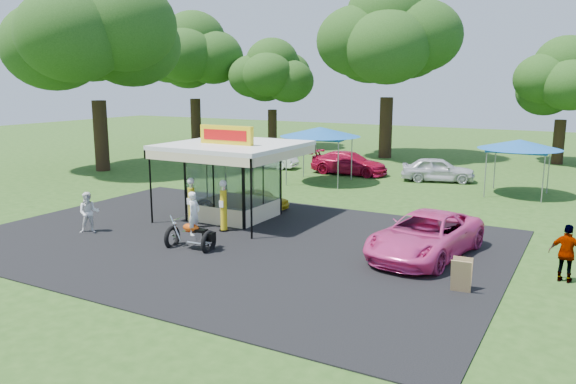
% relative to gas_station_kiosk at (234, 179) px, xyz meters
% --- Properties ---
extents(ground, '(120.00, 120.00, 0.00)m').
position_rel_gas_station_kiosk_xyz_m(ground, '(2.00, -4.99, -1.78)').
color(ground, '#264916').
rests_on(ground, ground).
extents(asphalt_apron, '(20.00, 14.00, 0.04)m').
position_rel_gas_station_kiosk_xyz_m(asphalt_apron, '(2.00, -2.99, -1.76)').
color(asphalt_apron, black).
rests_on(asphalt_apron, ground).
extents(gas_station_kiosk, '(5.40, 5.40, 4.18)m').
position_rel_gas_station_kiosk_xyz_m(gas_station_kiosk, '(0.00, 0.00, 0.00)').
color(gas_station_kiosk, white).
rests_on(gas_station_kiosk, ground).
extents(gas_pump_left, '(0.40, 0.40, 2.14)m').
position_rel_gas_station_kiosk_xyz_m(gas_pump_left, '(-0.56, -2.30, -0.76)').
color(gas_pump_left, black).
rests_on(gas_pump_left, ground).
extents(gas_pump_right, '(0.40, 0.40, 2.15)m').
position_rel_gas_station_kiosk_xyz_m(gas_pump_right, '(0.92, -2.11, -0.75)').
color(gas_pump_right, black).
rests_on(gas_pump_right, ground).
extents(motorcycle, '(1.93, 1.03, 2.25)m').
position_rel_gas_station_kiosk_xyz_m(motorcycle, '(1.41, -4.70, -0.91)').
color(motorcycle, black).
rests_on(motorcycle, ground).
extents(spare_tires, '(1.09, 0.93, 0.87)m').
position_rel_gas_station_kiosk_xyz_m(spare_tires, '(-1.15, -0.66, -1.36)').
color(spare_tires, black).
rests_on(spare_tires, ground).
extents(a_frame_sign, '(0.59, 0.55, 1.02)m').
position_rel_gas_station_kiosk_xyz_m(a_frame_sign, '(10.86, -4.24, -1.27)').
color(a_frame_sign, '#593819').
rests_on(a_frame_sign, ground).
extents(kiosk_car, '(2.82, 1.13, 0.96)m').
position_rel_gas_station_kiosk_xyz_m(kiosk_car, '(-0.00, 2.21, -1.30)').
color(kiosk_car, gold).
rests_on(kiosk_car, ground).
extents(pink_sedan, '(3.32, 5.84, 1.54)m').
position_rel_gas_station_kiosk_xyz_m(pink_sedan, '(8.99, -1.39, -1.01)').
color(pink_sedan, '#E33D8E').
rests_on(pink_sedan, ground).
extents(spectator_west, '(1.04, 1.03, 1.69)m').
position_rel_gas_station_kiosk_xyz_m(spectator_west, '(-3.70, -4.92, -0.94)').
color(spectator_west, white).
rests_on(spectator_west, ground).
extents(spectator_east_b, '(1.11, 0.58, 1.81)m').
position_rel_gas_station_kiosk_xyz_m(spectator_east_b, '(13.46, -1.77, -0.88)').
color(spectator_east_b, gray).
rests_on(spectator_east_b, ground).
extents(bg_car_a, '(4.39, 2.08, 1.39)m').
position_rel_gas_station_kiosk_xyz_m(bg_car_a, '(-6.36, 13.37, -1.09)').
color(bg_car_a, white).
rests_on(bg_car_a, ground).
extents(bg_car_b, '(5.12, 2.11, 1.48)m').
position_rel_gas_station_kiosk_xyz_m(bg_car_b, '(-0.29, 13.68, -1.04)').
color(bg_car_b, '#B90E34').
rests_on(bg_car_b, ground).
extents(bg_car_c, '(4.66, 2.93, 1.48)m').
position_rel_gas_station_kiosk_xyz_m(bg_car_c, '(5.51, 13.82, -1.04)').
color(bg_car_c, silver).
rests_on(bg_car_c, ground).
extents(tent_west, '(4.81, 4.81, 3.36)m').
position_rel_gas_station_kiosk_xyz_m(tent_west, '(-0.61, 9.93, 1.26)').
color(tent_west, gray).
rests_on(tent_west, ground).
extents(tent_east, '(4.31, 4.31, 3.01)m').
position_rel_gas_station_kiosk_xyz_m(tent_east, '(10.30, 11.66, 0.94)').
color(tent_east, gray).
rests_on(tent_east, ground).
extents(oak_far_a, '(10.31, 10.31, 12.22)m').
position_rel_gas_station_kiosk_xyz_m(oak_far_a, '(-20.32, 23.03, 6.00)').
color(oak_far_a, black).
rests_on(oak_far_a, ground).
extents(oak_far_b, '(8.06, 8.06, 9.61)m').
position_rel_gas_station_kiosk_xyz_m(oak_far_b, '(-12.36, 24.13, 4.35)').
color(oak_far_b, black).
rests_on(oak_far_b, ground).
extents(oak_far_c, '(11.46, 11.46, 13.51)m').
position_rel_gas_station_kiosk_xyz_m(oak_far_c, '(-1.00, 22.67, 6.79)').
color(oak_far_c, black).
rests_on(oak_far_c, ground).
extents(oak_far_d, '(7.60, 7.60, 9.04)m').
position_rel_gas_station_kiosk_xyz_m(oak_far_d, '(11.34, 25.54, 3.98)').
color(oak_far_d, black).
rests_on(oak_far_d, ground).
extents(oak_near, '(12.22, 12.22, 14.08)m').
position_rel_gas_station_kiosk_xyz_m(oak_near, '(-15.66, 6.88, 7.04)').
color(oak_near, black).
rests_on(oak_near, ground).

